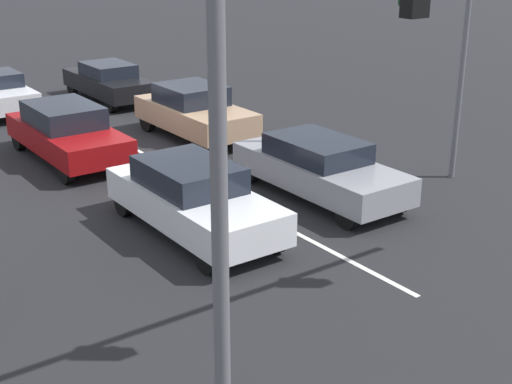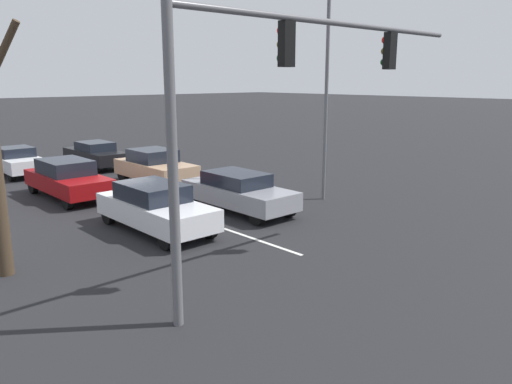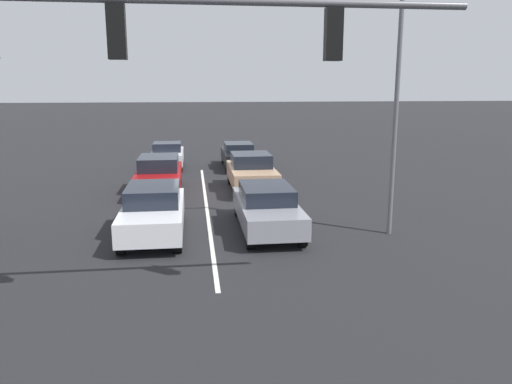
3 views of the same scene
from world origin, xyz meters
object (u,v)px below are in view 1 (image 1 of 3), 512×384
Objects in this scene: car_gray_leftlane_front at (319,167)px; car_tan_leftlane_second at (194,111)px; car_maroon_midlane_second at (67,132)px; car_white_midlane_front at (193,198)px; car_black_leftlane_third at (108,81)px; traffic_signal_gantry at (405,42)px.

car_gray_leftlane_front is 6.13m from car_tan_leftlane_second.
car_tan_leftlane_second is 4.00m from car_maroon_midlane_second.
car_tan_leftlane_second is at bearing -121.28° from car_white_midlane_front.
car_black_leftlane_third is (-4.01, -6.06, -0.07)m from car_maroon_midlane_second.
traffic_signal_gantry is (3.70, 5.83, 3.95)m from car_gray_leftlane_front.
car_tan_leftlane_second is at bearing -108.25° from traffic_signal_gantry.
car_white_midlane_front is 12.99m from car_black_leftlane_third.
car_white_midlane_front is at bearing 58.72° from car_tan_leftlane_second.
car_maroon_midlane_second is 7.26m from car_black_leftlane_third.
car_maroon_midlane_second is at bearing 56.52° from car_black_leftlane_third.
car_white_midlane_front is 0.98× the size of car_gray_leftlane_front.
traffic_signal_gantry is at bearing 90.26° from car_maroon_midlane_second.
traffic_signal_gantry is at bearing 57.61° from car_gray_leftlane_front.
car_maroon_midlane_second is at bearing -59.08° from car_gray_leftlane_front.
car_gray_leftlane_front is at bearing 87.72° from car_tan_leftlane_second.
car_gray_leftlane_front is 12.32m from car_black_leftlane_third.
traffic_signal_gantry reaches higher than car_maroon_midlane_second.
car_gray_leftlane_front is 0.50× the size of traffic_signal_gantry.
car_gray_leftlane_front is at bearing -122.39° from traffic_signal_gantry.
car_maroon_midlane_second reaches higher than car_white_midlane_front.
car_tan_leftlane_second is 0.96× the size of car_black_leftlane_third.
car_maroon_midlane_second is (3.75, -6.26, 0.07)m from car_gray_leftlane_front.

